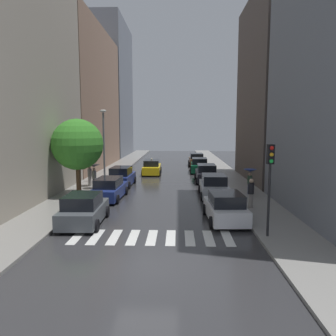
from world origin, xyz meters
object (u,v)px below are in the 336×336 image
(parked_car_left_nearest, at_px, (84,210))
(parked_car_right_second, at_px, (214,186))
(pedestrian_foreground, at_px, (251,192))
(street_tree_left, at_px, (77,145))
(taxi_midroad, at_px, (152,167))
(pedestrian_far_side, at_px, (250,176))
(pedestrian_by_kerb, at_px, (94,171))
(parked_car_right_fifth, at_px, (196,160))
(pedestrian_near_tree, at_px, (89,169))
(parked_car_left_second, at_px, (109,189))
(traffic_light_right_corner, at_px, (270,170))
(parked_car_left_third, at_px, (121,177))
(parked_car_right_fourth, at_px, (199,166))
(parked_car_right_nearest, at_px, (225,208))
(lamp_post_left, at_px, (104,141))
(parked_car_right_third, at_px, (206,174))

(parked_car_left_nearest, height_order, parked_car_right_second, parked_car_right_second)
(pedestrian_foreground, bearing_deg, street_tree_left, -84.84)
(taxi_midroad, bearing_deg, pedestrian_far_side, -144.31)
(pedestrian_by_kerb, bearing_deg, parked_car_right_fifth, -149.46)
(pedestrian_near_tree, xyz_separation_m, pedestrian_by_kerb, (0.70, -1.16, -0.08))
(parked_car_left_second, distance_m, traffic_light_right_corner, 12.63)
(taxi_midroad, distance_m, street_tree_left, 13.31)
(parked_car_left_third, distance_m, pedestrian_by_kerb, 2.95)
(parked_car_right_fourth, height_order, pedestrian_by_kerb, pedestrian_by_kerb)
(parked_car_right_nearest, distance_m, pedestrian_foreground, 3.25)
(parked_car_right_fourth, distance_m, street_tree_left, 17.15)
(pedestrian_far_side, bearing_deg, parked_car_right_second, 97.12)
(pedestrian_foreground, relative_size, lamp_post_left, 0.28)
(parked_car_right_nearest, distance_m, pedestrian_by_kerb, 12.88)
(parked_car_right_second, distance_m, pedestrian_far_side, 2.93)
(pedestrian_near_tree, bearing_deg, pedestrian_foreground, 115.79)
(pedestrian_far_side, height_order, lamp_post_left, lamp_post_left)
(parked_car_right_fourth, relative_size, street_tree_left, 0.78)
(taxi_midroad, relative_size, street_tree_left, 0.82)
(parked_car_right_fourth, distance_m, taxi_midroad, 5.62)
(parked_car_right_third, relative_size, pedestrian_far_side, 2.25)
(parked_car_left_nearest, xyz_separation_m, parked_car_right_fourth, (7.59, 20.40, 0.01))
(pedestrian_near_tree, distance_m, pedestrian_far_side, 13.43)
(pedestrian_near_tree, relative_size, lamp_post_left, 0.31)
(parked_car_left_nearest, relative_size, parked_car_right_fifth, 1.01)
(parked_car_right_fourth, bearing_deg, parked_car_right_third, -175.47)
(pedestrian_near_tree, bearing_deg, taxi_midroad, -153.30)
(parked_car_left_third, distance_m, pedestrian_foreground, 12.62)
(parked_car_right_nearest, xyz_separation_m, taxi_midroad, (-5.58, 18.08, 0.00))
(parked_car_right_third, height_order, taxi_midroad, taxi_midroad)
(pedestrian_foreground, distance_m, pedestrian_by_kerb, 13.03)
(parked_car_left_nearest, xyz_separation_m, taxi_midroad, (2.17, 18.88, -0.02))
(parked_car_left_third, distance_m, lamp_post_left, 3.79)
(pedestrian_far_side, bearing_deg, parked_car_right_nearest, 154.44)
(parked_car_right_fifth, height_order, pedestrian_far_side, pedestrian_far_side)
(parked_car_left_third, distance_m, taxi_midroad, 7.72)
(pedestrian_foreground, distance_m, traffic_light_right_corner, 5.86)
(parked_car_right_nearest, height_order, pedestrian_by_kerb, pedestrian_by_kerb)
(parked_car_left_second, xyz_separation_m, parked_car_right_fifth, (7.53, 20.70, 0.05))
(traffic_light_right_corner, bearing_deg, pedestrian_foreground, 85.61)
(taxi_midroad, height_order, street_tree_left, street_tree_left)
(parked_car_left_second, height_order, street_tree_left, street_tree_left)
(pedestrian_foreground, distance_m, pedestrian_far_side, 4.39)
(pedestrian_foreground, bearing_deg, traffic_light_right_corner, 16.60)
(taxi_midroad, xyz_separation_m, pedestrian_foreground, (7.55, -15.53, 0.37))
(parked_car_right_fifth, bearing_deg, parked_car_left_second, 159.52)
(parked_car_right_fourth, bearing_deg, parked_car_left_second, 154.79)
(taxi_midroad, bearing_deg, pedestrian_foreground, -155.19)
(parked_car_left_nearest, bearing_deg, pedestrian_near_tree, 12.22)
(pedestrian_by_kerb, relative_size, pedestrian_far_side, 1.06)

